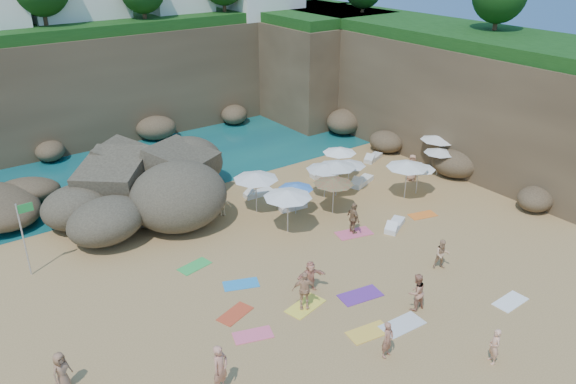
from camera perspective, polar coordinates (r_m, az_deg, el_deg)
ground at (r=28.28m, az=0.29°, el=-6.77°), size 120.00×120.00×0.00m
seawater at (r=53.50m, az=-19.23°, el=7.45°), size 120.00×120.00×0.00m
cliff_back at (r=48.49m, az=-15.75°, el=11.11°), size 44.00×8.00×8.00m
cliff_right at (r=44.42m, az=14.33°, el=10.04°), size 8.00×30.00×8.00m
cliff_corner at (r=51.43m, az=2.47°, el=12.75°), size 10.00×12.00×8.00m
rock_outcrop at (r=33.71m, az=-14.27°, el=-2.05°), size 9.60×7.50×3.65m
flag_pole at (r=28.61m, az=-25.21°, el=-3.49°), size 0.73×0.08×3.75m
parasol_0 at (r=31.90m, az=-3.30°, el=1.64°), size 2.61×2.61×2.47m
parasol_1 at (r=34.03m, az=4.98°, el=2.84°), size 2.43×2.43×2.30m
parasol_2 at (r=35.06m, az=6.24°, el=2.94°), size 2.09×2.09×1.98m
parasol_3 at (r=36.79m, az=5.27°, el=4.24°), size 2.21×2.21×2.09m
parasol_4 at (r=39.49m, az=15.14°, el=5.40°), size 2.56×2.56×2.42m
parasol_5 at (r=33.82m, az=3.81°, el=2.59°), size 2.34×2.34×2.21m
parasol_6 at (r=31.91m, az=4.67°, el=1.13°), size 2.33×2.33×2.20m
parasol_7 at (r=35.24m, az=13.13°, el=2.54°), size 2.09×2.09×1.98m
parasol_8 at (r=38.32m, az=15.14°, el=4.07°), size 2.03×2.03×1.92m
parasol_9 at (r=29.63m, az=-0.03°, el=-0.18°), size 2.64×2.64×2.49m
parasol_10 at (r=31.82m, az=0.80°, el=0.59°), size 2.01×2.01×1.90m
parasol_11 at (r=34.34m, az=12.04°, el=2.76°), size 2.55×2.55×2.42m
lounger_0 at (r=34.77m, az=-3.01°, el=-0.13°), size 1.90×0.72×0.29m
lounger_1 at (r=33.05m, az=0.51°, el=-1.53°), size 1.74×0.79×0.26m
lounger_2 at (r=40.67m, az=8.64°, el=3.45°), size 1.99×1.29×0.29m
lounger_3 at (r=36.64m, az=7.52°, el=1.06°), size 2.16×1.33×0.32m
lounger_4 at (r=37.63m, az=3.72°, el=1.88°), size 2.02×0.89×0.30m
lounger_5 at (r=31.55m, az=10.80°, el=-3.34°), size 1.98×1.44×0.30m
towel_1 at (r=23.52m, az=-3.58°, el=-14.31°), size 1.76×1.25×0.03m
towel_4 at (r=23.84m, az=8.21°, el=-13.92°), size 1.90×1.15×0.03m
towel_5 at (r=24.45m, az=11.54°, el=-13.08°), size 1.96×1.05×0.03m
towel_6 at (r=25.85m, az=7.36°, el=-10.37°), size 2.08×1.28×0.03m
towel_7 at (r=24.67m, az=-5.39°, el=-12.22°), size 1.77×1.28×0.03m
towel_8 at (r=26.46m, az=-4.80°, el=-9.32°), size 1.82×1.36×0.03m
towel_9 at (r=30.69m, az=6.72°, el=-4.18°), size 2.12×1.41×0.03m
towel_10 at (r=33.30m, az=13.52°, el=-2.29°), size 1.73×1.17×0.03m
towel_11 at (r=28.03m, az=-9.47°, el=-7.44°), size 1.73×1.11×0.03m
towel_12 at (r=25.02m, az=1.77°, el=-11.49°), size 1.99×1.32×0.03m
towel_13 at (r=27.12m, az=21.66°, el=-10.31°), size 1.69×0.89×0.03m
person_stand_0 at (r=20.76m, az=-6.89°, el=-17.39°), size 0.82×0.70×1.92m
person_stand_1 at (r=24.99m, az=12.90°, el=-9.88°), size 0.89×0.71×1.73m
person_stand_2 at (r=32.28m, az=-6.70°, el=-1.10°), size 1.05×0.96×1.57m
person_stand_3 at (r=30.29m, az=6.67°, el=-2.69°), size 0.59×1.11×1.81m
person_stand_4 at (r=37.46m, az=12.45°, el=2.43°), size 0.92×0.97×1.78m
person_stand_5 at (r=33.75m, az=-15.84°, el=-0.50°), size 1.70×0.59×1.80m
person_stand_6 at (r=23.15m, az=20.24°, el=-14.50°), size 0.58×0.65×1.50m
person_lie_1 at (r=24.81m, az=1.62°, el=-11.28°), size 1.83×2.06×0.43m
person_lie_2 at (r=22.62m, az=-21.78°, el=-17.69°), size 1.39×1.73×0.42m
person_lie_3 at (r=25.93m, az=2.27°, el=-9.56°), size 1.70×1.77×0.39m
person_lie_4 at (r=22.75m, az=9.97°, el=-15.74°), size 0.90×1.62×0.37m
person_lie_5 at (r=28.36m, az=15.26°, el=-7.00°), size 1.47×1.66×0.57m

